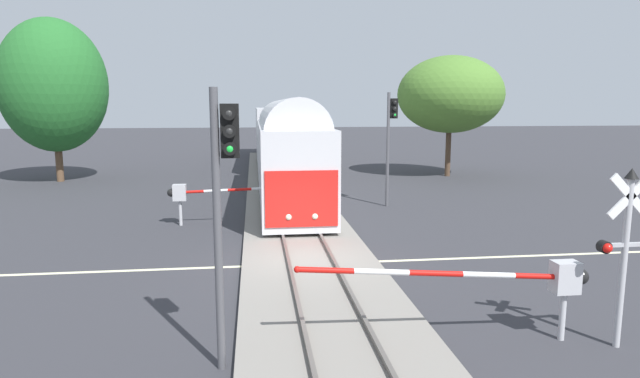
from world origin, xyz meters
name	(u,v)px	position (x,y,z in m)	size (l,w,h in m)	color
ground_plane	(310,264)	(0.00, 0.00, 0.00)	(220.00, 220.00, 0.00)	#333338
road_centre_stripe	(310,264)	(0.00, 0.00, 0.00)	(44.00, 0.20, 0.01)	beige
railway_track	(310,261)	(0.00, 0.00, 0.10)	(4.40, 80.00, 0.32)	gray
commuter_train	(278,139)	(0.00, 21.64, 2.78)	(3.04, 40.71, 5.16)	silver
crossing_gate_near	(531,279)	(4.17, -6.34, 1.45)	(6.48, 0.40, 1.93)	#B7B7BC
crossing_signal_mast	(627,240)	(5.97, -6.84, 2.38)	(1.36, 0.44, 3.89)	#B2B2B7
crossing_gate_far	(194,193)	(-4.35, 6.34, 1.41)	(5.73, 0.40, 1.80)	#B7B7BC
traffic_signal_far_side	(391,131)	(5.16, 9.55, 3.89)	(0.53, 0.38, 5.81)	#4C4C51
traffic_signal_median	(223,185)	(-2.32, -6.75, 3.68)	(0.53, 0.38, 5.50)	#4C4C51
oak_far_right	(450,95)	(12.40, 20.59, 5.93)	(7.59, 7.59, 8.71)	#4C3828
pine_left_background	(53,86)	(-14.99, 21.18, 6.46)	(6.92, 6.92, 10.89)	brown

